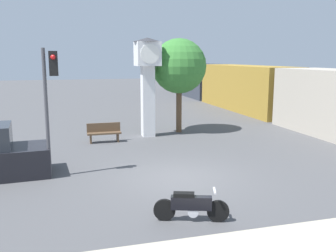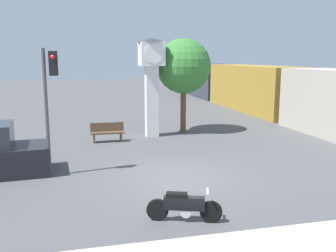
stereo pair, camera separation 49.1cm
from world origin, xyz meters
name	(u,v)px [view 2 (the right image)]	position (x,y,z in m)	size (l,w,h in m)	color
ground_plane	(176,178)	(0.00, 0.00, 0.00)	(120.00, 120.00, 0.00)	#4C4C4F
motorcycle	(184,206)	(-0.68, -3.36, 0.40)	(1.81, 0.73, 0.83)	black
clock_tower	(151,72)	(0.54, 6.95, 3.31)	(1.42, 1.42, 4.98)	white
freight_train	(253,88)	(10.02, 14.72, 1.70)	(2.80, 35.77, 3.40)	#ADA393
traffic_light	(50,90)	(-4.01, 1.21, 2.97)	(0.50, 0.35, 4.32)	#47474C
street_tree	(183,66)	(2.38, 7.53, 3.54)	(2.90, 2.90, 5.01)	brown
bench	(107,132)	(-1.81, 6.11, 0.49)	(1.60, 0.44, 0.92)	brown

